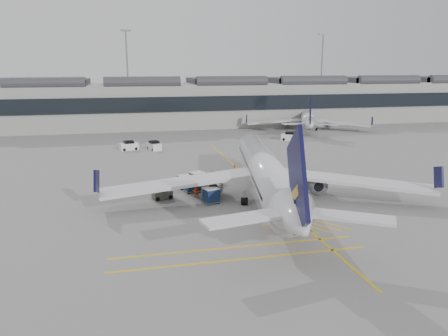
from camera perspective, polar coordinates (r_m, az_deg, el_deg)
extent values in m
plane|color=gray|center=(47.64, -3.89, -5.83)|extent=(220.00, 220.00, 0.00)
cube|color=#9E9E99|center=(117.14, -9.70, 8.09)|extent=(200.00, 20.00, 11.00)
cube|color=black|center=(106.91, -9.37, 8.17)|extent=(200.00, 0.50, 3.60)
cube|color=#38383D|center=(116.77, -9.82, 11.12)|extent=(200.00, 18.00, 1.40)
cylinder|color=slate|center=(130.55, -12.45, 11.56)|extent=(0.44, 0.44, 25.00)
cube|color=slate|center=(130.88, -12.74, 17.12)|extent=(3.00, 0.60, 0.50)
cylinder|color=slate|center=(144.53, 12.59, 11.68)|extent=(0.44, 0.44, 25.00)
cube|color=slate|center=(144.83, 12.85, 16.70)|extent=(3.00, 0.60, 0.50)
cube|color=gold|center=(59.17, 4.13, -2.03)|extent=(0.25, 60.00, 0.01)
cylinder|color=silver|center=(52.16, 5.38, -0.33)|extent=(9.82, 32.23, 4.02)
cone|color=silver|center=(69.82, 3.36, 3.15)|extent=(4.73, 4.94, 4.02)
cone|color=silver|center=(34.49, 9.61, -6.84)|extent=(4.89, 5.78, 4.02)
cube|color=silver|center=(50.45, -5.89, -1.93)|extent=(18.50, 6.16, 0.37)
cube|color=silver|center=(53.24, 16.48, -1.61)|extent=(17.79, 12.06, 0.37)
cylinder|color=slate|center=(52.62, -1.44, -2.07)|extent=(2.91, 4.19, 2.24)
cylinder|color=slate|center=(54.28, 11.76, -1.87)|extent=(2.91, 4.19, 2.24)
cube|color=black|center=(34.19, 9.58, -1.76)|extent=(1.80, 8.05, 8.94)
cylinder|color=black|center=(64.72, 3.85, -0.39)|extent=(0.42, 0.73, 0.68)
cylinder|color=black|center=(50.09, 2.69, -4.34)|extent=(0.89, 0.98, 0.85)
cylinder|color=black|center=(50.84, 8.71, -4.21)|extent=(0.89, 0.98, 0.85)
cylinder|color=silver|center=(112.01, 10.86, 6.37)|extent=(12.52, 24.90, 3.20)
cone|color=silver|center=(126.40, 10.66, 7.13)|extent=(4.25, 4.36, 3.20)
cone|color=silver|center=(97.26, 11.13, 5.56)|extent=(4.50, 4.99, 3.20)
cube|color=silver|center=(110.84, 6.66, 6.05)|extent=(14.66, 4.06, 0.30)
cube|color=silver|center=(111.41, 15.04, 5.72)|extent=(13.07, 11.65, 0.30)
cylinder|color=slate|center=(112.53, 8.29, 5.80)|extent=(2.81, 3.51, 1.79)
cylinder|color=slate|center=(112.87, 13.34, 5.61)|extent=(2.81, 3.51, 1.79)
cube|color=black|center=(97.49, 11.18, 6.99)|extent=(2.66, 6.11, 7.13)
cylinder|color=black|center=(122.02, 10.67, 5.78)|extent=(0.43, 0.59, 0.55)
cylinder|color=black|center=(110.14, 9.73, 5.08)|extent=(0.81, 0.86, 0.68)
cylinder|color=black|center=(110.29, 11.95, 4.99)|extent=(0.81, 0.86, 0.68)
cube|color=beige|center=(57.51, -2.45, -2.10)|extent=(4.06, 2.56, 0.70)
cube|color=black|center=(57.76, -1.58, -1.21)|extent=(3.55, 2.05, 1.47)
cube|color=beige|center=(56.84, -3.43, -1.57)|extent=(1.24, 1.50, 0.90)
cylinder|color=black|center=(56.32, -3.36, -2.58)|extent=(0.47, 0.30, 0.44)
cylinder|color=black|center=(57.52, -4.00, -2.25)|extent=(0.47, 0.30, 0.44)
cylinder|color=black|center=(57.60, -0.89, -2.20)|extent=(0.47, 0.30, 0.44)
cylinder|color=black|center=(58.77, -1.57, -1.89)|extent=(0.47, 0.30, 0.44)
cube|color=gray|center=(50.66, -1.69, -4.42)|extent=(2.08, 1.88, 0.12)
cube|color=#13254B|center=(50.42, -1.70, -3.54)|extent=(1.92, 1.78, 1.47)
cube|color=silver|center=(50.21, -1.70, -2.69)|extent=(1.98, 1.85, 0.10)
cylinder|color=black|center=(49.89, -2.09, -4.79)|extent=(0.24, 0.16, 0.22)
cylinder|color=black|center=(50.83, -2.70, -4.45)|extent=(0.24, 0.16, 0.22)
cylinder|color=black|center=(50.55, -0.67, -4.53)|extent=(0.24, 0.16, 0.22)
cylinder|color=black|center=(51.48, -1.30, -4.21)|extent=(0.24, 0.16, 0.22)
cube|color=gray|center=(57.76, -3.52, -2.21)|extent=(2.31, 2.17, 0.13)
cube|color=#13254B|center=(57.54, -3.53, -1.38)|extent=(2.14, 2.05, 1.56)
cube|color=silver|center=(57.34, -3.54, -0.59)|extent=(2.21, 2.12, 0.11)
cylinder|color=black|center=(56.89, -3.77, -2.53)|extent=(0.26, 0.20, 0.24)
cylinder|color=black|center=(57.82, -4.47, -2.29)|extent=(0.26, 0.20, 0.24)
cylinder|color=black|center=(57.76, -2.57, -2.27)|extent=(0.26, 0.20, 0.24)
cylinder|color=black|center=(58.67, -3.27, -2.04)|extent=(0.26, 0.20, 0.24)
cube|color=gray|center=(56.98, -5.19, -2.47)|extent=(1.93, 1.72, 0.12)
cube|color=#13254B|center=(56.78, -5.21, -1.72)|extent=(1.77, 1.63, 1.40)
cube|color=silver|center=(56.60, -5.22, -1.00)|extent=(1.83, 1.69, 0.10)
cylinder|color=black|center=(56.29, -5.62, -2.75)|extent=(0.23, 0.15, 0.21)
cylinder|color=black|center=(57.24, -6.02, -2.49)|extent=(0.23, 0.15, 0.21)
cylinder|color=black|center=(56.78, -4.35, -2.58)|extent=(0.23, 0.15, 0.21)
cylinder|color=black|center=(57.72, -4.77, -2.33)|extent=(0.23, 0.15, 0.21)
cube|color=gray|center=(55.20, -4.14, -2.94)|extent=(2.16, 1.90, 0.13)
cube|color=#13254B|center=(54.96, -4.15, -2.05)|extent=(1.98, 1.81, 1.61)
cube|color=silver|center=(54.74, -4.17, -1.20)|extent=(2.05, 1.88, 0.11)
cylinder|color=black|center=(54.41, -4.68, -3.27)|extent=(0.26, 0.16, 0.24)
cylinder|color=black|center=(55.52, -5.11, -2.95)|extent=(0.26, 0.16, 0.24)
cylinder|color=black|center=(54.93, -3.15, -3.09)|extent=(0.26, 0.16, 0.24)
cylinder|color=black|center=(56.03, -3.61, -2.77)|extent=(0.26, 0.16, 0.24)
imported|color=#DF4B0B|center=(57.64, -1.29, -1.60)|extent=(0.63, 0.69, 1.58)
imported|color=#F84B0D|center=(52.89, -3.70, -2.97)|extent=(0.85, 0.70, 1.61)
cube|color=#4E5044|center=(52.80, -8.07, -3.46)|extent=(2.52, 1.88, 0.90)
cube|color=#4E5044|center=(52.65, -8.09, -2.90)|extent=(1.32, 1.32, 0.45)
cylinder|color=black|center=(52.09, -8.68, -3.99)|extent=(0.54, 0.35, 0.50)
cylinder|color=black|center=(53.15, -9.10, -3.66)|extent=(0.54, 0.35, 0.50)
cylinder|color=black|center=(52.61, -7.01, -3.76)|extent=(0.54, 0.35, 0.50)
cylinder|color=black|center=(53.66, -7.46, -3.44)|extent=(0.54, 0.35, 0.50)
cone|color=#F24C0A|center=(68.63, 1.38, 0.35)|extent=(0.37, 0.37, 0.52)
cone|color=#F24C0A|center=(54.76, 7.04, -3.12)|extent=(0.32, 0.32, 0.45)
cube|color=white|center=(84.43, -12.30, 2.75)|extent=(3.69, 2.48, 1.31)
cube|color=black|center=(84.30, -12.33, 3.28)|extent=(2.03, 1.97, 0.56)
cylinder|color=black|center=(83.50, -12.90, 2.34)|extent=(0.60, 0.34, 0.56)
cylinder|color=black|center=(84.93, -13.16, 2.51)|extent=(0.60, 0.34, 0.56)
cylinder|color=black|center=(84.09, -11.42, 2.49)|extent=(0.60, 0.34, 0.56)
cylinder|color=black|center=(85.50, -11.70, 2.65)|extent=(0.60, 0.34, 0.56)
cube|color=white|center=(83.64, -9.11, 2.79)|extent=(2.64, 3.72, 1.31)
cube|color=black|center=(83.50, -9.13, 3.32)|extent=(2.03, 2.09, 0.56)
cylinder|color=black|center=(82.97, -8.33, 2.47)|extent=(0.37, 0.60, 0.56)
cylinder|color=black|center=(82.41, -9.29, 2.36)|extent=(0.37, 0.60, 0.56)
cylinder|color=black|center=(85.01, -8.92, 2.70)|extent=(0.37, 0.60, 0.56)
cylinder|color=black|center=(84.47, -9.86, 2.60)|extent=(0.37, 0.60, 0.56)
cube|color=white|center=(94.26, 8.61, 3.99)|extent=(3.99, 3.35, 1.39)
cube|color=black|center=(94.13, 8.63, 4.50)|extent=(2.40, 2.36, 0.60)
cylinder|color=black|center=(93.73, 7.81, 3.72)|extent=(0.62, 0.49, 0.60)
cylinder|color=black|center=(95.28, 7.97, 3.87)|extent=(0.62, 0.49, 0.60)
cylinder|color=black|center=(93.38, 9.25, 3.64)|extent=(0.62, 0.49, 0.60)
cylinder|color=black|center=(94.93, 9.39, 3.79)|extent=(0.62, 0.49, 0.60)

